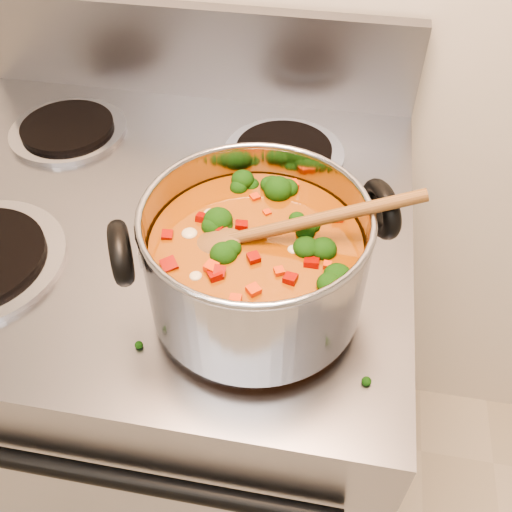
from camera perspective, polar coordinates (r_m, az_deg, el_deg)
The scene contains 4 objects.
electric_range at distance 1.20m, azimuth -7.93°, elevation -11.31°, with size 0.77×0.70×1.08m.
stockpot at distance 0.64m, azimuth -0.01°, elevation -0.47°, with size 0.31×0.25×0.15m.
wooden_spoon at distance 0.61m, azimuth 1.11°, elevation 2.51°, with size 0.26×0.08×0.08m.
cooktop_crumbs at distance 0.82m, azimuth 0.75°, elevation 4.22°, with size 0.07×0.04×0.01m.
Camera 1 is at (0.24, 0.57, 1.47)m, focal length 40.00 mm.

